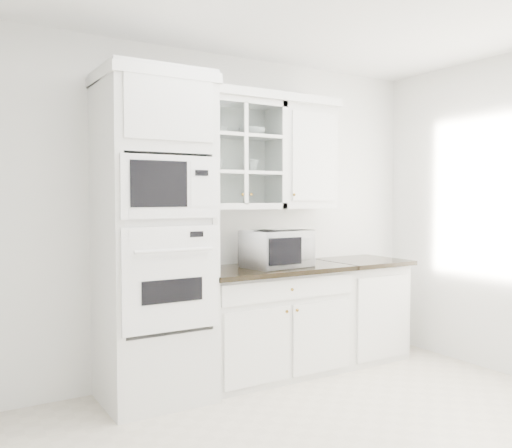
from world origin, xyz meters
TOP-DOWN VIEW (x-y plane):
  - room_shell at (0.00, 0.43)m, footprint 4.00×3.50m
  - oven_column at (-0.75, 1.42)m, footprint 0.76×0.68m
  - base_cabinet_run at (0.28, 1.45)m, footprint 1.32×0.67m
  - extra_base_cabinet at (1.28, 1.45)m, footprint 0.72×0.67m
  - upper_cabinet_glass at (0.03, 1.58)m, footprint 0.80×0.33m
  - upper_cabinet_solid at (0.71, 1.58)m, footprint 0.55×0.33m
  - crown_molding at (-0.07, 1.56)m, footprint 2.14×0.38m
  - countertop_microwave at (0.30, 1.40)m, footprint 0.57×0.50m
  - bowl_a at (-0.18, 1.57)m, footprint 0.20×0.20m
  - bowl_b at (0.19, 1.59)m, footprint 0.26×0.26m
  - cup_a at (-0.16, 1.59)m, footprint 0.13×0.13m
  - cup_b at (0.18, 1.59)m, footprint 0.11×0.11m

SIDE VIEW (x-z plane):
  - base_cabinet_run at x=0.28m, z-range 0.00..0.92m
  - extra_base_cabinet at x=1.28m, z-range 0.00..0.92m
  - countertop_microwave at x=0.30m, z-range 0.92..1.23m
  - oven_column at x=-0.75m, z-range 0.00..2.40m
  - cup_a at x=-0.16m, z-range 1.71..1.81m
  - cup_b at x=0.18m, z-range 1.71..1.81m
  - room_shell at x=0.00m, z-range 0.43..3.13m
  - upper_cabinet_glass at x=0.03m, z-range 1.40..2.30m
  - upper_cabinet_solid at x=0.71m, z-range 1.40..2.30m
  - bowl_a at x=-0.18m, z-range 2.01..2.06m
  - bowl_b at x=0.19m, z-range 2.01..2.08m
  - crown_molding at x=-0.07m, z-range 2.30..2.37m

